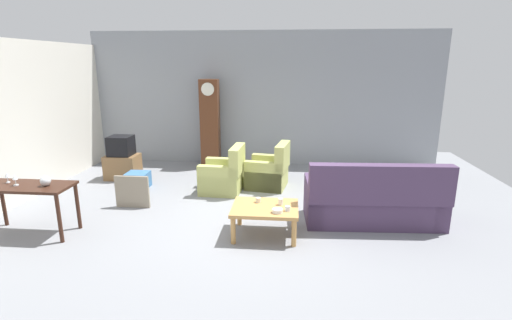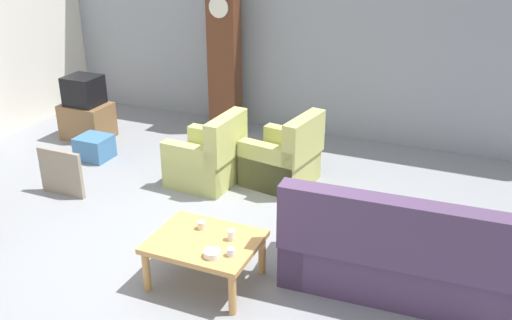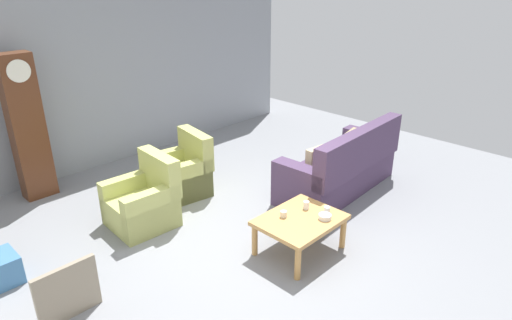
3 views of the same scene
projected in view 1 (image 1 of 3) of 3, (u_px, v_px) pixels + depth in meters
ground_plane at (246, 219)px, 6.13m from camera, size 10.40×10.40×0.00m
garage_door_wall at (263, 99)px, 9.19m from camera, size 8.40×0.16×3.20m
pegboard_wall_left at (8, 124)px, 6.53m from camera, size 0.12×6.40×2.88m
couch_floral at (373, 202)px, 5.91m from camera, size 2.14×0.98×1.04m
armchair_olive_near at (224, 177)px, 7.38m from camera, size 0.83×0.80×0.92m
armchair_olive_far at (269, 173)px, 7.65m from camera, size 0.90×0.88×0.92m
coffee_table_wood at (265, 211)px, 5.50m from camera, size 0.96×0.76×0.45m
console_table_dark at (27, 192)px, 5.48m from camera, size 1.30×0.56×0.76m
grandfather_clock at (210, 124)px, 9.01m from camera, size 0.44×0.30×2.09m
tv_stand_cabinet at (123, 167)px, 8.24m from camera, size 0.68×0.52×0.52m
tv_crt at (121, 146)px, 8.12m from camera, size 0.48×0.44×0.42m
framed_picture_leaning at (132, 192)px, 6.58m from camera, size 0.60×0.05×0.57m
storage_box_blue at (138, 180)px, 7.64m from camera, size 0.43×0.40×0.32m
glass_dome_cloche at (45, 181)px, 5.40m from camera, size 0.15×0.15×0.15m
cup_white_porcelain at (281, 202)px, 5.54m from camera, size 0.07×0.07×0.10m
cup_blue_rimmed at (288, 209)px, 5.31m from camera, size 0.07×0.07×0.07m
cup_cream_tall at (258, 200)px, 5.64m from camera, size 0.08×0.08×0.07m
bowl_white_stacked at (277, 211)px, 5.25m from camera, size 0.15×0.15×0.05m
wine_glass_mid at (7, 176)px, 5.52m from camera, size 0.06×0.06×0.16m
wine_glass_short at (15, 178)px, 5.40m from camera, size 0.07×0.07×0.17m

